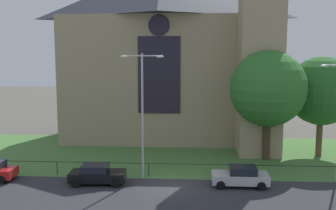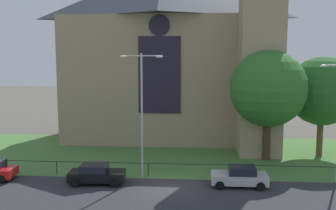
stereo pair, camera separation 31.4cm
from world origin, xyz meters
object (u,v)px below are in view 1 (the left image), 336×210
streetlamp_near (142,101)px  church_building (170,51)px  tree_right_near (268,89)px  parked_car_black (97,174)px  parked_car_silver (241,176)px  tree_right_far (321,91)px

streetlamp_near → church_building: bearing=85.4°
tree_right_near → streetlamp_near: tree_right_near is taller
tree_right_near → parked_car_black: 17.25m
parked_car_silver → tree_right_far: bearing=-132.2°
streetlamp_near → parked_car_silver: size_ratio=2.35×
tree_right_near → parked_car_silver: (-3.30, -7.68, -5.94)m
tree_right_near → tree_right_far: 5.64m
tree_right_far → parked_car_silver: size_ratio=2.29×
tree_right_far → church_building: bearing=152.4°
church_building → tree_right_far: size_ratio=2.69×
tree_right_near → tree_right_far: tree_right_near is taller
tree_right_near → parked_car_silver: bearing=-113.3°
tree_right_far → parked_car_black: 22.45m
tree_right_far → parked_car_black: bearing=-154.1°
tree_right_near → streetlamp_near: 12.44m
streetlamp_near → parked_car_black: size_ratio=2.32×
church_building → parked_car_black: size_ratio=6.08×
parked_car_silver → tree_right_near: bearing=-112.5°
parked_car_silver → church_building: bearing=-69.0°
parked_car_black → tree_right_far: bearing=23.3°
streetlamp_near → tree_right_far: bearing=25.1°
church_building → parked_car_silver: bearing=-69.7°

